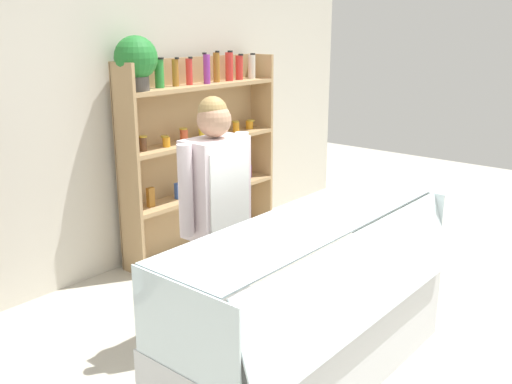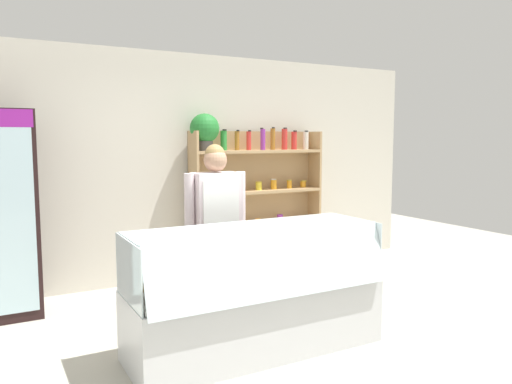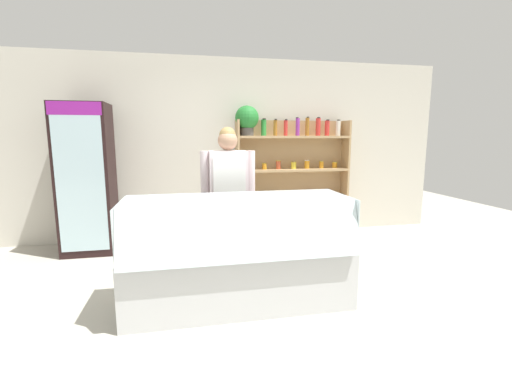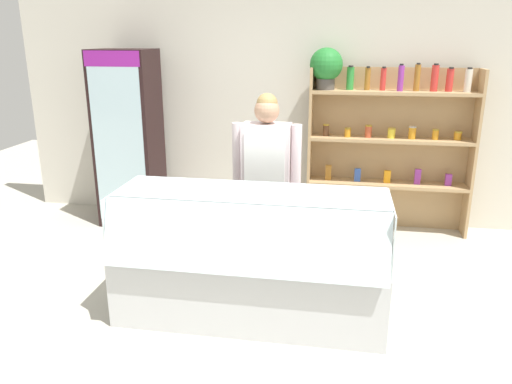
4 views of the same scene
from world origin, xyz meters
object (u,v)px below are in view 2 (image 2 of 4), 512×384
object	(u,v)px
drinks_fridge	(0,215)
shelving_unit	(246,181)
shop_clerk	(216,218)
deli_display_case	(255,312)

from	to	relation	value
drinks_fridge	shelving_unit	bearing A→B (deg)	5.22
drinks_fridge	shop_clerk	size ratio (longest dim) A/B	1.19
deli_display_case	drinks_fridge	bearing A→B (deg)	133.35
drinks_fridge	shop_clerk	xyz separation A→B (m)	(1.74, -1.07, -0.01)
drinks_fridge	shelving_unit	size ratio (longest dim) A/B	0.99
drinks_fridge	shop_clerk	bearing A→B (deg)	-31.57
deli_display_case	shop_clerk	size ratio (longest dim) A/B	1.23
shop_clerk	drinks_fridge	bearing A→B (deg)	148.43
shelving_unit	deli_display_case	bearing A→B (deg)	-115.80
deli_display_case	shop_clerk	bearing A→B (deg)	89.29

